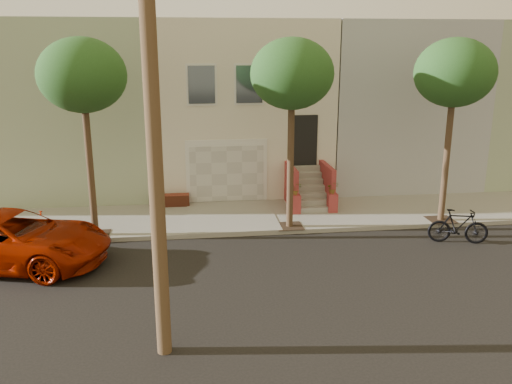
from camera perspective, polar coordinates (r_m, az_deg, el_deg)
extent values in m
plane|color=black|center=(14.78, 2.58, -9.30)|extent=(90.00, 90.00, 0.00)
cube|color=gray|center=(19.69, -0.07, -2.63)|extent=(40.00, 3.70, 0.15)
cube|color=beige|center=(24.66, -1.82, 9.54)|extent=(7.00, 8.00, 7.00)
cube|color=#98A887|center=(24.94, -17.75, 8.89)|extent=(6.50, 8.00, 7.00)
cube|color=#94979C|center=(26.20, 13.37, 9.48)|extent=(6.50, 8.00, 7.00)
cube|color=#98A887|center=(29.12, 25.59, 8.97)|extent=(6.50, 8.00, 7.00)
cube|color=silver|center=(21.04, -3.15, 2.28)|extent=(3.20, 0.12, 2.50)
cube|color=beige|center=(21.00, -3.13, 1.97)|extent=(2.90, 0.06, 2.20)
cube|color=gray|center=(19.57, -2.69, -2.50)|extent=(3.20, 3.70, 0.02)
cube|color=brown|center=(20.95, -9.05, -0.86)|extent=(1.40, 0.45, 0.44)
cube|color=black|center=(21.20, 5.23, 5.51)|extent=(1.00, 0.06, 2.00)
cube|color=#3F4751|center=(20.44, -5.85, 11.34)|extent=(1.00, 0.06, 1.40)
cube|color=silver|center=(20.46, -5.85, 11.35)|extent=(1.15, 0.05, 1.55)
cube|color=#3F4751|center=(20.57, -0.73, 11.45)|extent=(1.00, 0.06, 1.40)
cube|color=silver|center=(20.59, -0.74, 11.45)|extent=(1.15, 0.05, 1.55)
cube|color=#3F4751|center=(20.86, 4.29, 11.46)|extent=(1.00, 0.06, 1.40)
cube|color=silver|center=(20.87, 4.28, 11.46)|extent=(1.15, 0.05, 1.55)
cube|color=gray|center=(20.04, 6.17, -1.87)|extent=(1.20, 0.28, 0.20)
cube|color=gray|center=(20.25, 6.01, -1.09)|extent=(1.20, 0.28, 0.20)
cube|color=gray|center=(20.45, 5.84, -0.34)|extent=(1.20, 0.28, 0.20)
cube|color=gray|center=(20.66, 5.68, 0.41)|extent=(1.20, 0.28, 0.20)
cube|color=gray|center=(20.88, 5.53, 1.14)|extent=(1.20, 0.28, 0.20)
cube|color=gray|center=(21.09, 5.38, 1.85)|extent=(1.20, 0.28, 0.20)
cube|color=gray|center=(21.31, 5.23, 2.55)|extent=(1.20, 0.28, 0.20)
cube|color=maroon|center=(20.49, 3.78, 0.61)|extent=(0.18, 1.96, 1.60)
cube|color=maroon|center=(20.80, 7.57, 0.74)|extent=(0.18, 1.96, 1.60)
cube|color=maroon|center=(19.79, 4.25, -1.29)|extent=(0.35, 0.35, 0.70)
imported|color=#1D4217|center=(19.63, 4.28, 0.31)|extent=(0.40, 0.35, 0.45)
cube|color=maroon|center=(20.11, 8.16, -1.14)|extent=(0.35, 0.35, 0.70)
imported|color=#1D4217|center=(19.95, 8.22, 0.45)|extent=(0.41, 0.35, 0.45)
cube|color=#2D2116|center=(18.42, -16.76, -4.35)|extent=(0.90, 0.90, 0.02)
cylinder|color=#352818|center=(17.84, -17.28, 2.00)|extent=(0.22, 0.22, 4.20)
ellipsoid|color=#1D4217|center=(17.42, -18.09, 11.80)|extent=(2.70, 2.57, 2.29)
cube|color=#2D2116|center=(18.45, 3.59, -3.65)|extent=(0.90, 0.90, 0.02)
cylinder|color=#352818|center=(17.88, 3.70, 2.70)|extent=(0.22, 0.22, 4.20)
ellipsoid|color=#1D4217|center=(17.46, 3.88, 12.51)|extent=(2.70, 2.57, 2.29)
cube|color=#2D2116|center=(20.19, 19.12, -2.81)|extent=(0.90, 0.90, 0.02)
cylinder|color=#352818|center=(19.67, 19.66, 3.00)|extent=(0.22, 0.22, 4.20)
ellipsoid|color=#1D4217|center=(19.29, 20.48, 11.87)|extent=(2.70, 2.57, 2.29)
cylinder|color=#493422|center=(10.11, -11.01, 8.44)|extent=(0.30, 0.30, 10.00)
imported|color=#8E1600|center=(16.94, -24.79, -4.61)|extent=(6.14, 3.92, 1.58)
imported|color=black|center=(18.34, 20.81, -3.44)|extent=(1.95, 1.01, 1.13)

